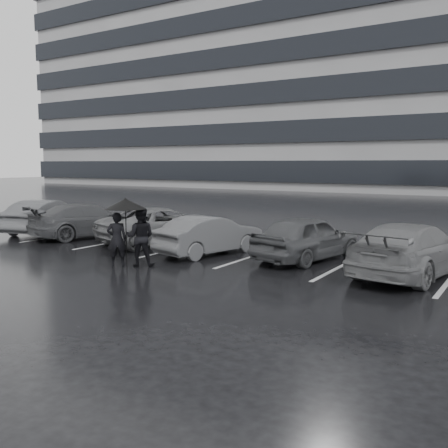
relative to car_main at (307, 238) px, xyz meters
name	(u,v)px	position (x,y,z in m)	size (l,w,h in m)	color
ground	(196,266)	(-2.22, -2.53, -0.67)	(160.00, 160.00, 0.00)	black
office_building	(273,73)	(-24.22, 45.47, 13.68)	(61.00, 26.00, 29.00)	gray
car_main	(307,238)	(0.00, 0.00, 0.00)	(1.57, 3.91, 1.33)	black
car_west_a	(210,235)	(-2.95, -0.74, -0.06)	(1.28, 3.67, 1.21)	#2E2E31
car_west_b	(162,225)	(-5.58, 0.11, -0.02)	(2.13, 4.63, 1.29)	#454547
car_west_c	(88,220)	(-8.97, -0.22, -0.02)	(1.82, 4.48, 1.30)	black
car_west_d	(46,216)	(-11.37, -0.28, 0.01)	(1.43, 4.10, 1.35)	#2E2E31
car_east	(411,249)	(3.04, -0.50, 0.01)	(1.89, 4.64, 1.35)	#454547
pedestrian_left	(117,239)	(-4.12, -3.62, 0.08)	(0.55, 0.36, 1.50)	black
pedestrian_right	(140,237)	(-3.55, -3.29, 0.15)	(0.79, 0.62, 1.63)	black
umbrella	(125,204)	(-3.88, -3.50, 1.07)	(1.12, 1.12, 1.91)	black
stall_stripes	(220,250)	(-3.02, -0.03, -0.66)	(19.72, 5.00, 0.00)	#B4B4B7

